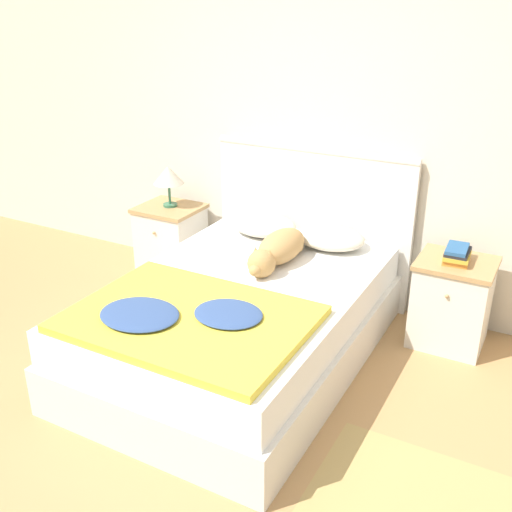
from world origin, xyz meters
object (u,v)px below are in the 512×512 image
at_px(bed, 240,322).
at_px(table_lamp, 168,176).
at_px(dog, 278,250).
at_px(book_stack, 457,255).
at_px(pillow_right, 330,238).
at_px(nightstand_right, 451,302).
at_px(nightstand_left, 171,241).
at_px(pillow_left, 264,225).

relative_size(bed, table_lamp, 6.45).
distance_m(dog, book_stack, 1.10).
bearing_deg(pillow_right, bed, -107.75).
xyz_separation_m(nightstand_right, table_lamp, (-2.17, 0.01, 0.53)).
distance_m(nightstand_left, dog, 1.27).
bearing_deg(nightstand_right, book_stack, -111.38).
height_order(bed, nightstand_left, nightstand_left).
bearing_deg(book_stack, bed, -144.07).
distance_m(bed, dog, 0.52).
distance_m(nightstand_right, dog, 1.15).
bearing_deg(book_stack, pillow_left, 179.82).
height_order(bed, pillow_right, pillow_right).
xyz_separation_m(nightstand_right, book_stack, (-0.01, -0.01, 0.33)).
xyz_separation_m(bed, table_lamp, (-1.09, 0.81, 0.56)).
xyz_separation_m(bed, dog, (0.06, 0.37, 0.35)).
bearing_deg(pillow_right, nightstand_right, 0.71).
bearing_deg(table_lamp, dog, -20.81).
distance_m(nightstand_right, pillow_left, 1.37).
distance_m(pillow_left, table_lamp, 0.87).
distance_m(nightstand_left, book_stack, 2.19).
distance_m(nightstand_left, nightstand_right, 2.17).
distance_m(bed, pillow_right, 0.89).
bearing_deg(nightstand_right, nightstand_left, 180.00).
bearing_deg(dog, pillow_left, 127.46).
bearing_deg(dog, bed, -99.77).
bearing_deg(bed, nightstand_left, 143.72).
bearing_deg(table_lamp, nightstand_right, -0.37).
relative_size(nightstand_right, pillow_left, 1.21).
bearing_deg(pillow_left, table_lamp, 178.32).
relative_size(pillow_right, dog, 0.68).
xyz_separation_m(bed, pillow_left, (-0.25, 0.79, 0.32)).
distance_m(book_stack, table_lamp, 2.18).
distance_m(nightstand_left, pillow_right, 1.37).
height_order(nightstand_right, pillow_right, pillow_right).
height_order(book_stack, table_lamp, table_lamp).
height_order(pillow_right, book_stack, book_stack).
bearing_deg(dog, book_stack, 21.92).
height_order(bed, pillow_left, pillow_left).
height_order(nightstand_right, table_lamp, table_lamp).
xyz_separation_m(pillow_left, book_stack, (1.33, -0.00, 0.05)).
height_order(nightstand_left, nightstand_right, same).
xyz_separation_m(bed, pillow_right, (0.25, 0.79, 0.32)).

